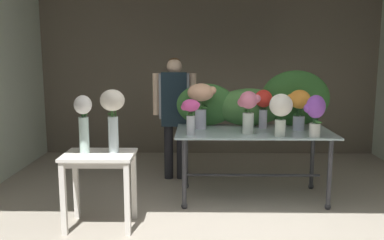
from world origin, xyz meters
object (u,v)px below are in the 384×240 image
object	(u,v)px
vase_peach_peonies	(201,98)
vase_scarlet_snapdragons	(263,104)
vase_sunset_lilies	(299,105)
vase_violet_ranunculus	(315,112)
side_table_white	(99,165)
display_table_glass	(253,141)
vase_ivory_stock	(281,110)
vase_cream_lisianthus_tall	(113,111)
vase_fuchsia_freesia	(191,112)
vase_rosy_carnations	(248,109)
vase_white_roses_tall	(83,120)
florist	(175,106)

from	to	relation	value
vase_peach_peonies	vase_scarlet_snapdragons	xyz separation A→B (m)	(0.73, 0.04, -0.07)
vase_sunset_lilies	vase_violet_ranunculus	xyz separation A→B (m)	(0.07, -0.39, -0.02)
side_table_white	vase_peach_peonies	bearing A→B (deg)	43.59
display_table_glass	vase_ivory_stock	bearing A→B (deg)	-54.06
display_table_glass	vase_peach_peonies	bearing A→B (deg)	169.42
vase_violet_ranunculus	vase_cream_lisianthus_tall	world-z (taller)	vase_cream_lisianthus_tall
side_table_white	vase_violet_ranunculus	world-z (taller)	vase_violet_ranunculus
vase_fuchsia_freesia	vase_scarlet_snapdragons	bearing A→B (deg)	26.73
vase_ivory_stock	vase_scarlet_snapdragons	xyz separation A→B (m)	(-0.11, 0.49, 0.00)
side_table_white	vase_peach_peonies	xyz separation A→B (m)	(0.99, 0.94, 0.55)
vase_rosy_carnations	display_table_glass	bearing A→B (deg)	64.42
vase_fuchsia_freesia	vase_white_roses_tall	distance (m)	1.15
vase_peach_peonies	vase_scarlet_snapdragons	size ratio (longest dim) A/B	1.17
vase_violet_ranunculus	vase_cream_lisianthus_tall	distance (m)	2.09
vase_cream_lisianthus_tall	display_table_glass	bearing A→B (deg)	28.14
florist	vase_rosy_carnations	xyz separation A→B (m)	(0.86, -0.93, 0.09)
vase_fuchsia_freesia	vase_scarlet_snapdragons	size ratio (longest dim) A/B	0.86
display_table_glass	vase_rosy_carnations	xyz separation A→B (m)	(-0.09, -0.18, 0.41)
vase_scarlet_snapdragons	vase_ivory_stock	bearing A→B (deg)	-77.01
display_table_glass	vase_white_roses_tall	world-z (taller)	vase_white_roses_tall
vase_scarlet_snapdragons	vase_white_roses_tall	xyz separation A→B (m)	(-1.85, -0.98, -0.03)
side_table_white	display_table_glass	bearing A→B (deg)	27.46
vase_fuchsia_freesia	vase_white_roses_tall	xyz separation A→B (m)	(-1.01, -0.56, 0.01)
display_table_glass	vase_sunset_lilies	bearing A→B (deg)	4.60
vase_scarlet_snapdragons	vase_sunset_lilies	bearing A→B (deg)	-16.18
florist	vase_ivory_stock	distance (m)	1.61
display_table_glass	vase_scarlet_snapdragons	size ratio (longest dim) A/B	3.88
display_table_glass	vase_sunset_lilies	size ratio (longest dim) A/B	3.80
vase_fuchsia_freesia	vase_scarlet_snapdragons	xyz separation A→B (m)	(0.84, 0.43, 0.04)
vase_scarlet_snapdragons	vase_white_roses_tall	distance (m)	2.09
vase_fuchsia_freesia	vase_violet_ranunculus	bearing A→B (deg)	-3.65
florist	vase_fuchsia_freesia	xyz separation A→B (m)	(0.23, -1.02, 0.06)
vase_violet_ranunculus	vase_peach_peonies	bearing A→B (deg)	158.75
vase_white_roses_tall	vase_cream_lisianthus_tall	bearing A→B (deg)	10.15
display_table_glass	florist	world-z (taller)	florist
vase_peach_peonies	vase_fuchsia_freesia	size ratio (longest dim) A/B	1.36
display_table_glass	vase_cream_lisianthus_tall	bearing A→B (deg)	-151.86
florist	vase_rosy_carnations	bearing A→B (deg)	-47.17
florist	vase_ivory_stock	world-z (taller)	florist
florist	vase_sunset_lilies	world-z (taller)	florist
florist	vase_fuchsia_freesia	size ratio (longest dim) A/B	4.15
vase_fuchsia_freesia	vase_rosy_carnations	bearing A→B (deg)	7.94
vase_white_roses_tall	vase_peach_peonies	bearing A→B (deg)	39.92
side_table_white	vase_scarlet_snapdragons	bearing A→B (deg)	29.78
vase_ivory_stock	vase_peach_peonies	bearing A→B (deg)	152.28
florist	vase_violet_ranunculus	bearing A→B (deg)	-35.54
vase_peach_peonies	vase_white_roses_tall	xyz separation A→B (m)	(-1.12, -0.94, -0.10)
side_table_white	vase_white_roses_tall	world-z (taller)	vase_white_roses_tall
vase_fuchsia_freesia	vase_scarlet_snapdragons	distance (m)	0.95
vase_ivory_stock	vase_cream_lisianthus_tall	xyz separation A→B (m)	(-1.69, -0.45, 0.04)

